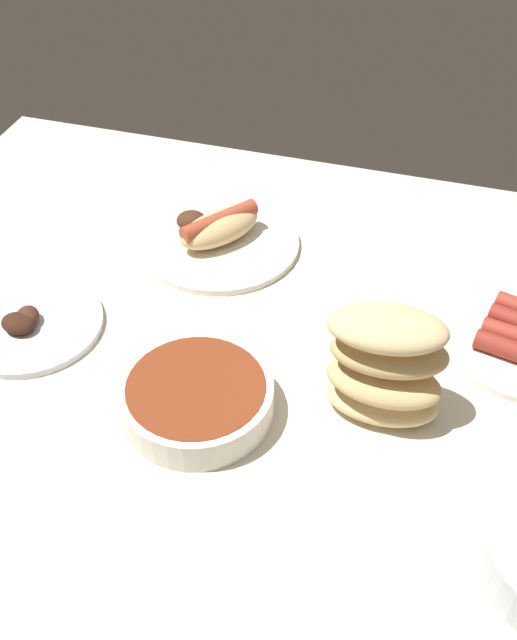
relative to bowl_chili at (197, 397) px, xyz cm
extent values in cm
cube|color=silver|center=(4.14, 12.98, -3.84)|extent=(120.00, 90.00, 3.00)
cylinder|color=white|center=(0.00, 0.00, -0.27)|extent=(17.67, 17.67, 4.14)
cylinder|color=maroon|center=(0.00, 0.00, 1.40)|extent=(15.91, 15.91, 1.00)
ellipsoid|color=#E5C689|center=(20.25, 6.14, -0.54)|extent=(13.14, 7.69, 3.60)
ellipsoid|color=#DBB77A|center=(20.17, 5.64, 3.06)|extent=(13.14, 7.70, 3.60)
ellipsoid|color=tan|center=(20.21, 6.60, 6.66)|extent=(13.65, 8.68, 3.60)
ellipsoid|color=#E5C689|center=(19.68, 6.39, 10.26)|extent=(13.72, 8.82, 3.60)
cylinder|color=white|center=(-7.75, 30.84, -1.84)|extent=(23.21, 23.21, 1.00)
ellipsoid|color=#DBB77A|center=(-7.75, 30.84, 0.86)|extent=(12.46, 13.90, 4.40)
cylinder|color=#AD472D|center=(-7.75, 30.84, 2.07)|extent=(9.19, 11.24, 2.40)
ellipsoid|color=#472819|center=(-12.73, 32.42, 0.06)|extent=(5.33, 4.84, 2.80)
cylinder|color=white|center=(-25.68, 7.10, -1.84)|extent=(18.90, 18.90, 1.00)
ellipsoid|color=#472819|center=(-25.57, 6.91, -0.29)|extent=(4.11, 4.52, 2.10)
ellipsoid|color=#381E14|center=(-26.03, 5.42, -0.25)|extent=(4.61, 3.77, 2.19)
camera|label=1|loc=(23.33, -53.26, 64.80)|focal=42.58mm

